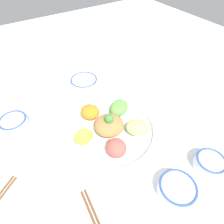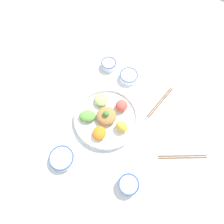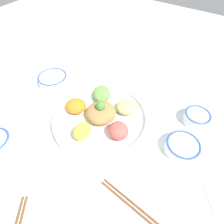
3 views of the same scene
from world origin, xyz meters
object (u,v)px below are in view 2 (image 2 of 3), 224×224
(chopsticks_pair_far, at_px, (160,102))
(serving_spoon_main, at_px, (65,73))
(salad_platter, at_px, (106,117))
(rice_bowl_plain, at_px, (109,64))
(rice_bowl_blue, at_px, (128,184))
(sauce_bowl_red, at_px, (129,76))
(chopsticks_pair_near, at_px, (183,157))
(sauce_bowl_dark, at_px, (62,158))
(serving_spoon_extra, at_px, (159,72))

(chopsticks_pair_far, height_order, serving_spoon_main, chopsticks_pair_far)
(salad_platter, bearing_deg, rice_bowl_plain, -56.58)
(rice_bowl_blue, xyz_separation_m, chopsticks_pair_far, (0.09, -0.45, -0.02))
(sauce_bowl_red, height_order, serving_spoon_main, sauce_bowl_red)
(chopsticks_pair_near, height_order, chopsticks_pair_far, same)
(sauce_bowl_dark, height_order, chopsticks_pair_far, sauce_bowl_dark)
(salad_platter, height_order, serving_spoon_main, salad_platter)
(chopsticks_pair_far, bearing_deg, chopsticks_pair_near, -124.25)
(sauce_bowl_red, bearing_deg, serving_spoon_extra, -132.02)
(salad_platter, relative_size, serving_spoon_extra, 2.91)
(sauce_bowl_dark, bearing_deg, salad_platter, -100.02)
(salad_platter, height_order, serving_spoon_extra, salad_platter)
(chopsticks_pair_near, bearing_deg, salad_platter, -28.77)
(chopsticks_pair_near, bearing_deg, sauce_bowl_dark, 0.11)
(rice_bowl_plain, bearing_deg, serving_spoon_extra, -152.58)
(sauce_bowl_dark, bearing_deg, chopsticks_pair_near, -143.88)
(serving_spoon_main, bearing_deg, chopsticks_pair_far, 131.86)
(rice_bowl_plain, distance_m, serving_spoon_main, 0.26)
(chopsticks_pair_near, distance_m, chopsticks_pair_far, 0.30)
(rice_bowl_plain, height_order, serving_spoon_extra, rice_bowl_plain)
(salad_platter, relative_size, serving_spoon_main, 2.92)
(serving_spoon_extra, bearing_deg, rice_bowl_plain, -7.58)
(rice_bowl_blue, xyz_separation_m, chopsticks_pair_near, (-0.15, -0.26, -0.02))
(rice_bowl_blue, relative_size, serving_spoon_main, 0.82)
(sauce_bowl_red, relative_size, sauce_bowl_dark, 0.87)
(sauce_bowl_red, relative_size, serving_spoon_main, 0.89)
(sauce_bowl_red, xyz_separation_m, sauce_bowl_dark, (0.01, 0.56, 0.00))
(sauce_bowl_dark, height_order, serving_spoon_extra, sauce_bowl_dark)
(rice_bowl_plain, bearing_deg, rice_bowl_blue, 133.32)
(sauce_bowl_dark, bearing_deg, rice_bowl_blue, -165.23)
(chopsticks_pair_far, height_order, serving_spoon_extra, chopsticks_pair_far)
(chopsticks_pair_far, relative_size, serving_spoon_extra, 1.99)
(sauce_bowl_red, distance_m, sauce_bowl_dark, 0.56)
(sauce_bowl_red, distance_m, chopsticks_pair_near, 0.51)
(serving_spoon_main, height_order, serving_spoon_extra, same)
(salad_platter, height_order, sauce_bowl_dark, salad_platter)
(rice_bowl_blue, bearing_deg, chopsticks_pair_near, -119.81)
(sauce_bowl_red, relative_size, chopsticks_pair_far, 0.45)
(rice_bowl_blue, distance_m, sauce_bowl_dark, 0.33)
(salad_platter, height_order, rice_bowl_plain, salad_platter)
(sauce_bowl_dark, xyz_separation_m, serving_spoon_extra, (-0.13, -0.70, -0.02))
(chopsticks_pair_far, bearing_deg, rice_bowl_blue, -163.82)
(sauce_bowl_dark, bearing_deg, rice_bowl_plain, -76.99)
(sauce_bowl_dark, height_order, chopsticks_pair_near, sauce_bowl_dark)
(sauce_bowl_red, distance_m, serving_spoon_main, 0.37)
(sauce_bowl_dark, bearing_deg, serving_spoon_main, -50.34)
(sauce_bowl_dark, relative_size, rice_bowl_plain, 1.35)
(rice_bowl_blue, distance_m, chopsticks_pair_far, 0.46)
(salad_platter, xyz_separation_m, serving_spoon_extra, (-0.08, -0.41, -0.02))
(chopsticks_pair_far, xyz_separation_m, serving_spoon_extra, (0.10, -0.16, -0.00))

